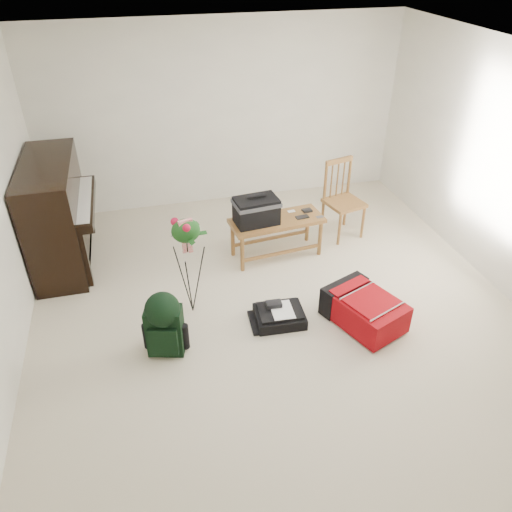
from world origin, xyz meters
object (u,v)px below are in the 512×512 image
object	(u,v)px
black_duffel	(279,315)
flower_stand	(189,267)
bench	(262,213)
red_suitcase	(362,306)
piano	(58,216)
dining_chair	(343,200)
green_backpack	(164,321)

from	to	relation	value
black_duffel	flower_stand	size ratio (longest dim) A/B	0.45
bench	red_suitcase	bearing A→B (deg)	-70.21
piano	bench	world-z (taller)	piano
dining_chair	black_duffel	size ratio (longest dim) A/B	1.93
black_duffel	flower_stand	xyz separation A→B (m)	(-0.84, 0.39, 0.48)
bench	red_suitcase	xyz separation A→B (m)	(0.68, -1.39, -0.43)
dining_chair	red_suitcase	world-z (taller)	dining_chair
piano	dining_chair	size ratio (longest dim) A/B	1.51
black_duffel	flower_stand	world-z (taller)	flower_stand
bench	black_duffel	world-z (taller)	bench
dining_chair	bench	bearing A→B (deg)	-179.90
red_suitcase	black_duffel	size ratio (longest dim) A/B	1.80
bench	green_backpack	world-z (taller)	bench
dining_chair	flower_stand	world-z (taller)	flower_stand
red_suitcase	black_duffel	world-z (taller)	red_suitcase
black_duffel	flower_stand	bearing A→B (deg)	158.67
red_suitcase	flower_stand	xyz separation A→B (m)	(-1.65, 0.57, 0.38)
red_suitcase	dining_chair	bearing A→B (deg)	52.57
piano	black_duffel	distance (m)	2.82
bench	flower_stand	world-z (taller)	flower_stand
red_suitcase	flower_stand	size ratio (longest dim) A/B	0.82
red_suitcase	black_duffel	distance (m)	0.84
bench	flower_stand	bearing A→B (deg)	-146.01
bench	piano	bearing A→B (deg)	161.23
black_duffel	bench	bearing A→B (deg)	86.99
piano	green_backpack	xyz separation A→B (m)	(1.01, -1.87, -0.23)
bench	black_duffel	distance (m)	1.33
red_suitcase	flower_stand	world-z (taller)	flower_stand
green_backpack	flower_stand	world-z (taller)	flower_stand
dining_chair	piano	bearing A→B (deg)	162.27
piano	flower_stand	bearing A→B (deg)	-45.23
dining_chair	green_backpack	bearing A→B (deg)	-159.91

